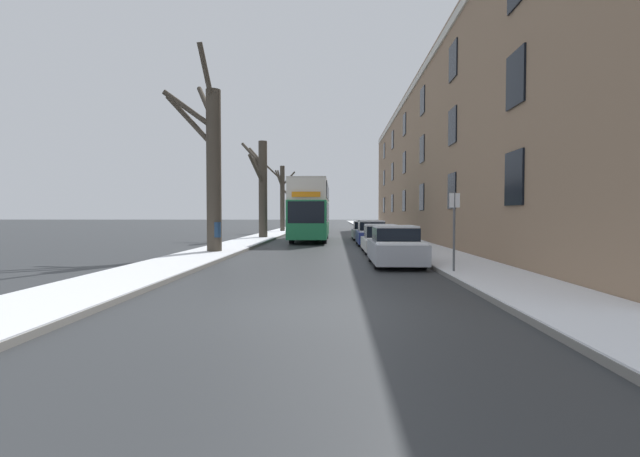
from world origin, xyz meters
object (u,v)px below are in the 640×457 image
Objects in this scene: bare_tree_left_3 at (296,205)px; oncoming_van at (308,220)px; bare_tree_left_2 at (282,196)px; parked_car_0 at (395,247)px; street_sign_post at (454,228)px; bare_tree_left_0 at (211,162)px; bare_tree_left_1 at (262,185)px; parked_car_1 at (380,240)px; double_decker_bus at (311,208)px; parked_car_3 at (365,231)px; pedestrian_left_sidewalk at (217,234)px; parked_car_2 at (371,234)px.

oncoming_van is at bearing -79.68° from bare_tree_left_3.
bare_tree_left_2 is 1.99× the size of parked_car_0.
bare_tree_left_0 is at bearing 143.77° from street_sign_post.
parked_car_1 is at bearing -55.99° from bare_tree_left_1.
double_decker_bus reaches higher than oncoming_van.
street_sign_post is (9.18, -46.72, -1.75)m from bare_tree_left_3.
parked_car_0 is (7.93, -17.00, -3.48)m from bare_tree_left_1.
bare_tree_left_0 is 15.30m from parked_car_3.
parked_car_1 is (7.97, -24.53, -3.27)m from bare_tree_left_2.
bare_tree_left_1 reaches higher than pedestrian_left_sidewalk.
pedestrian_left_sidewalk is at bearing -96.21° from oncoming_van.
pedestrian_left_sidewalk reaches higher than parked_car_1.
bare_tree_left_0 is at bearing 152.93° from parked_car_0.
oncoming_van is at bearing 83.12° from bare_tree_left_0.
street_sign_post reaches higher than parked_car_2.
parked_car_3 is at bearing 90.00° from parked_car_0.
oncoming_van is (3.01, 24.95, -3.09)m from bare_tree_left_0.
bare_tree_left_0 reaches higher than parked_car_1.
oncoming_van is 2.20× the size of street_sign_post.
bare_tree_left_0 reaches higher than bare_tree_left_2.
pedestrian_left_sidewalk is at bearing -89.53° from bare_tree_left_1.
parked_car_1 is 8.22m from street_sign_post.
street_sign_post is at bearing -78.89° from bare_tree_left_3.
parked_car_3 is at bearing -67.89° from oncoming_van.
parked_car_3 is (0.00, 11.31, -0.00)m from parked_car_1.
parked_car_0 reaches higher than parked_car_1.
parked_car_1 is at bearing 90.00° from parked_car_0.
parked_car_0 is at bearing -90.00° from parked_car_1.
bare_tree_left_2 is 4.42× the size of pedestrian_left_sidewalk.
pedestrian_left_sidewalk reaches higher than parked_car_3.
parked_car_2 is at bearing -74.60° from oncoming_van.
parked_car_0 is (8.10, -4.14, -3.72)m from bare_tree_left_0.
bare_tree_left_1 is 12.78m from bare_tree_left_2.
bare_tree_left_1 is 14.60m from parked_car_1.
parked_car_0 is at bearing -90.00° from parked_car_3.
bare_tree_left_2 reaches higher than parked_car_2.
bare_tree_left_2 reaches higher than street_sign_post.
bare_tree_left_2 reaches higher than pedestrian_left_sidewalk.
parked_car_0 is at bearing -79.94° from bare_tree_left_3.
bare_tree_left_2 is 31.00m from parked_car_0.
parked_car_3 is (-0.00, 16.56, -0.04)m from parked_car_0.
street_sign_post is at bearing -85.91° from parked_car_3.
bare_tree_left_0 reaches higher than oncoming_van.
parked_car_3 is at bearing 94.09° from street_sign_post.
bare_tree_left_2 is at bearing 112.57° from parked_car_2.
bare_tree_left_1 is 1.84× the size of parked_car_1.
bare_tree_left_3 is at bearing 101.39° from parked_car_1.
parked_car_1 is at bearing -77.94° from oncoming_van.
double_decker_bus is (3.91, -2.00, -1.76)m from bare_tree_left_1.
bare_tree_left_3 is 44.67m from parked_car_0.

